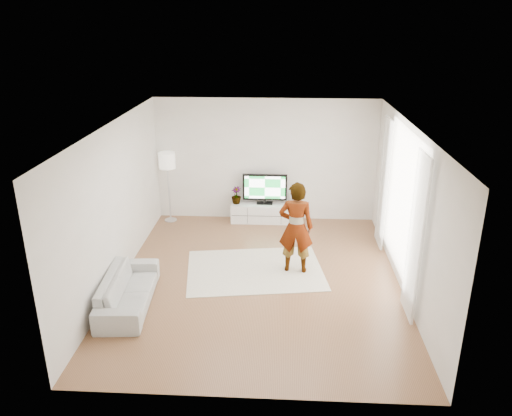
# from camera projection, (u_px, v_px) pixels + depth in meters

# --- Properties ---
(floor) EXTENTS (6.00, 6.00, 0.00)m
(floor) POSITION_uv_depth(u_px,v_px,m) (259.00, 280.00, 9.01)
(floor) COLOR #906341
(floor) RESTS_ON ground
(ceiling) EXTENTS (6.00, 6.00, 0.00)m
(ceiling) POSITION_uv_depth(u_px,v_px,m) (259.00, 126.00, 8.01)
(ceiling) COLOR white
(ceiling) RESTS_ON wall_back
(wall_left) EXTENTS (0.02, 6.00, 2.80)m
(wall_left) POSITION_uv_depth(u_px,v_px,m) (115.00, 205.00, 8.64)
(wall_left) COLOR white
(wall_left) RESTS_ON floor
(wall_right) EXTENTS (0.02, 6.00, 2.80)m
(wall_right) POSITION_uv_depth(u_px,v_px,m) (407.00, 210.00, 8.38)
(wall_right) COLOR white
(wall_right) RESTS_ON floor
(wall_back) EXTENTS (5.00, 0.02, 2.80)m
(wall_back) POSITION_uv_depth(u_px,v_px,m) (266.00, 160.00, 11.31)
(wall_back) COLOR white
(wall_back) RESTS_ON floor
(wall_front) EXTENTS (5.00, 0.02, 2.80)m
(wall_front) POSITION_uv_depth(u_px,v_px,m) (246.00, 301.00, 5.71)
(wall_front) COLOR white
(wall_front) RESTS_ON floor
(window) EXTENTS (0.01, 2.60, 2.50)m
(window) POSITION_uv_depth(u_px,v_px,m) (403.00, 201.00, 8.64)
(window) COLOR white
(window) RESTS_ON wall_right
(curtain_near) EXTENTS (0.04, 0.70, 2.60)m
(curtain_near) POSITION_uv_depth(u_px,v_px,m) (415.00, 238.00, 7.47)
(curtain_near) COLOR white
(curtain_near) RESTS_ON floor
(curtain_far) EXTENTS (0.04, 0.70, 2.60)m
(curtain_far) POSITION_uv_depth(u_px,v_px,m) (384.00, 184.00, 9.89)
(curtain_far) COLOR white
(curtain_far) RESTS_ON floor
(media_console) EXTENTS (1.54, 0.44, 0.43)m
(media_console) POSITION_uv_depth(u_px,v_px,m) (265.00, 213.00, 11.51)
(media_console) COLOR white
(media_console) RESTS_ON floor
(television) EXTENTS (1.01, 0.20, 0.70)m
(television) POSITION_uv_depth(u_px,v_px,m) (265.00, 188.00, 11.33)
(television) COLOR black
(television) RESTS_ON media_console
(game_console) EXTENTS (0.07, 0.18, 0.24)m
(game_console) POSITION_uv_depth(u_px,v_px,m) (294.00, 199.00, 11.36)
(game_console) COLOR white
(game_console) RESTS_ON media_console
(potted_plant) EXTENTS (0.29, 0.29, 0.40)m
(potted_plant) POSITION_uv_depth(u_px,v_px,m) (236.00, 195.00, 11.40)
(potted_plant) COLOR #3F7238
(potted_plant) RESTS_ON media_console
(rug) EXTENTS (2.74, 2.15, 0.01)m
(rug) POSITION_uv_depth(u_px,v_px,m) (255.00, 270.00, 9.35)
(rug) COLOR beige
(rug) RESTS_ON floor
(player) EXTENTS (0.66, 0.46, 1.73)m
(player) POSITION_uv_depth(u_px,v_px,m) (296.00, 228.00, 9.03)
(player) COLOR #334772
(player) RESTS_ON rug
(sofa) EXTENTS (0.86, 1.90, 0.54)m
(sofa) POSITION_uv_depth(u_px,v_px,m) (128.00, 290.00, 8.15)
(sofa) COLOR silver
(sofa) RESTS_ON floor
(floor_lamp) EXTENTS (0.36, 0.36, 1.62)m
(floor_lamp) POSITION_uv_depth(u_px,v_px,m) (167.00, 164.00, 11.15)
(floor_lamp) COLOR silver
(floor_lamp) RESTS_ON floor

